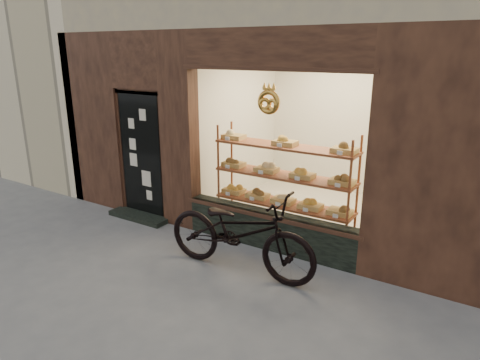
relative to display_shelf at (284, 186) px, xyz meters
The scene contains 3 objects.
ground 2.72m from the display_shelf, 100.01° to the right, with size 90.00×90.00×0.00m, color #56565C.
display_shelf is the anchor object (origin of this frame).
bicycle 1.30m from the display_shelf, 89.43° to the right, with size 0.74×2.13×1.12m, color black.
Camera 1 is at (3.17, -3.02, 2.82)m, focal length 32.00 mm.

